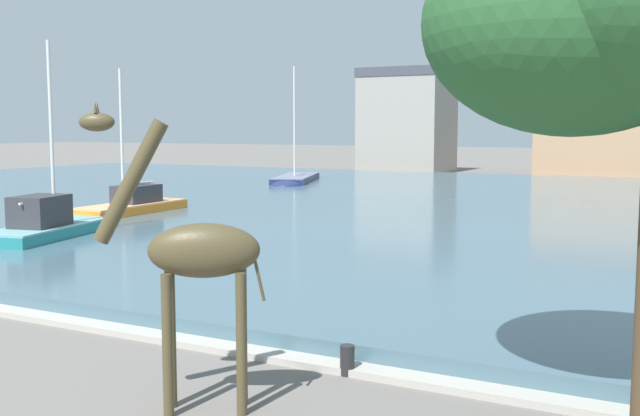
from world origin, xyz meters
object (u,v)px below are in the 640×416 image
(sailboat_navy, at_px, (294,182))
(sailboat_orange, at_px, (124,210))
(sailboat_teal, at_px, (54,230))
(mooring_bollard, at_px, (347,360))
(giraffe_statue, at_px, (195,256))

(sailboat_navy, distance_m, sailboat_orange, 19.59)
(sailboat_navy, xyz_separation_m, sailboat_orange, (2.75, -19.40, 0.12))
(sailboat_teal, bearing_deg, sailboat_orange, 111.97)
(sailboat_teal, bearing_deg, sailboat_navy, 101.52)
(mooring_bollard, bearing_deg, giraffe_statue, -116.90)
(giraffe_statue, height_order, sailboat_teal, sailboat_teal)
(mooring_bollard, bearing_deg, sailboat_teal, 153.50)
(sailboat_teal, distance_m, sailboat_orange, 6.49)
(sailboat_navy, bearing_deg, sailboat_orange, -81.92)
(giraffe_statue, relative_size, sailboat_teal, 0.63)
(giraffe_statue, relative_size, mooring_bollard, 8.80)
(giraffe_statue, distance_m, sailboat_teal, 16.54)
(sailboat_orange, bearing_deg, sailboat_navy, 98.08)
(sailboat_navy, distance_m, mooring_bollard, 38.16)
(giraffe_statue, relative_size, sailboat_orange, 0.67)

